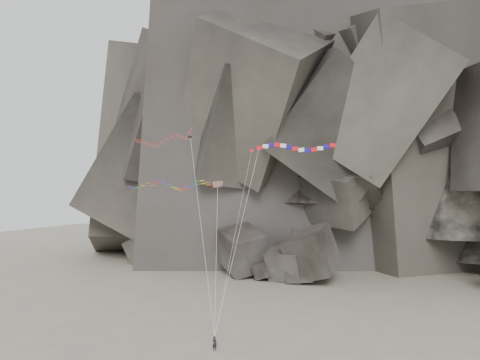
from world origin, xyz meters
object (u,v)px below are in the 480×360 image
(kite_flyer, at_px, (215,342))
(banner_kite, at_px, (295,148))
(parafoil_kite, at_px, (169,185))
(pennant_kite, at_px, (243,193))
(delta_kite, at_px, (159,140))

(kite_flyer, height_order, banner_kite, banner_kite)
(parafoil_kite, bearing_deg, pennant_kite, -8.18)
(banner_kite, bearing_deg, parafoil_kite, -173.31)
(delta_kite, relative_size, parafoil_kite, 1.40)
(banner_kite, distance_m, pennant_kite, 8.48)
(delta_kite, xyz_separation_m, parafoil_kite, (2.44, -1.76, -5.59))
(banner_kite, height_order, pennant_kite, banner_kite)
(kite_flyer, relative_size, parafoil_kite, 0.10)
(parafoil_kite, distance_m, pennant_kite, 8.95)
(kite_flyer, xyz_separation_m, parafoil_kite, (-8.14, 4.71, 16.48))
(delta_kite, bearing_deg, banner_kite, 33.32)
(kite_flyer, relative_size, delta_kite, 0.07)
(kite_flyer, distance_m, parafoil_kite, 18.98)
(delta_kite, bearing_deg, kite_flyer, -14.22)
(kite_flyer, xyz_separation_m, delta_kite, (-10.58, 6.48, 22.08))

